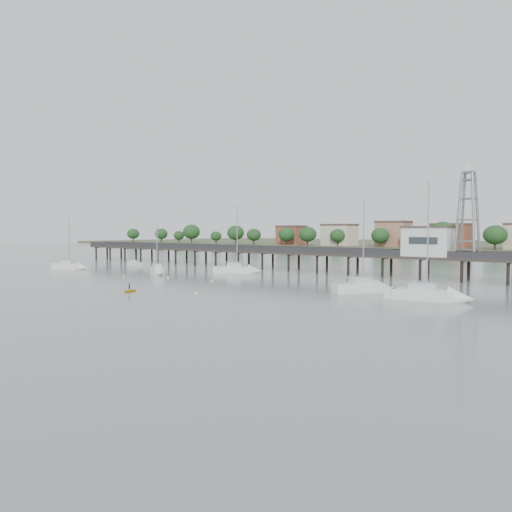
{
  "coord_description": "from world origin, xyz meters",
  "views": [
    {
      "loc": [
        56.27,
        -26.58,
        8.62
      ],
      "look_at": [
        0.83,
        42.0,
        4.0
      ],
      "focal_mm": 35.0,
      "sensor_mm": 36.0,
      "label": 1
    }
  ],
  "objects_px": {
    "sailboat_a": "(73,266)",
    "white_tender": "(134,264)",
    "sailboat_f": "(242,270)",
    "sailboat_c": "(369,287)",
    "pier": "(308,253)",
    "sailboat_b": "(158,271)",
    "sailboat_d": "(437,296)",
    "lattice_tower": "(468,215)",
    "yellow_dinghy": "(129,292)"
  },
  "relations": [
    {
      "from": "sailboat_b",
      "to": "sailboat_a",
      "type": "height_order",
      "value": "sailboat_a"
    },
    {
      "from": "pier",
      "to": "yellow_dinghy",
      "type": "xyz_separation_m",
      "value": [
        -0.92,
        -43.94,
        -3.79
      ]
    },
    {
      "from": "white_tender",
      "to": "pier",
      "type": "bearing_deg",
      "value": 22.49
    },
    {
      "from": "sailboat_f",
      "to": "white_tender",
      "type": "height_order",
      "value": "sailboat_f"
    },
    {
      "from": "sailboat_a",
      "to": "white_tender",
      "type": "bearing_deg",
      "value": 57.46
    },
    {
      "from": "sailboat_c",
      "to": "pier",
      "type": "bearing_deg",
      "value": 80.26
    },
    {
      "from": "yellow_dinghy",
      "to": "sailboat_d",
      "type": "bearing_deg",
      "value": 9.42
    },
    {
      "from": "pier",
      "to": "lattice_tower",
      "type": "relative_size",
      "value": 9.68
    },
    {
      "from": "pier",
      "to": "lattice_tower",
      "type": "height_order",
      "value": "lattice_tower"
    },
    {
      "from": "lattice_tower",
      "to": "sailboat_c",
      "type": "relative_size",
      "value": 1.14
    },
    {
      "from": "sailboat_b",
      "to": "pier",
      "type": "bearing_deg",
      "value": 80.69
    },
    {
      "from": "sailboat_b",
      "to": "yellow_dinghy",
      "type": "xyz_separation_m",
      "value": [
        17.7,
        -19.9,
        -0.66
      ]
    },
    {
      "from": "sailboat_f",
      "to": "yellow_dinghy",
      "type": "xyz_separation_m",
      "value": [
        7.41,
        -32.83,
        -0.64
      ]
    },
    {
      "from": "white_tender",
      "to": "sailboat_c",
      "type": "bearing_deg",
      "value": -3.32
    },
    {
      "from": "sailboat_c",
      "to": "white_tender",
      "type": "height_order",
      "value": "sailboat_c"
    },
    {
      "from": "sailboat_b",
      "to": "sailboat_d",
      "type": "height_order",
      "value": "sailboat_d"
    },
    {
      "from": "sailboat_a",
      "to": "white_tender",
      "type": "distance_m",
      "value": 15.36
    },
    {
      "from": "lattice_tower",
      "to": "sailboat_b",
      "type": "bearing_deg",
      "value": -154.38
    },
    {
      "from": "sailboat_b",
      "to": "white_tender",
      "type": "xyz_separation_m",
      "value": [
        -22.84,
        11.9,
        -0.18
      ]
    },
    {
      "from": "pier",
      "to": "white_tender",
      "type": "xyz_separation_m",
      "value": [
        -41.46,
        -12.13,
        -3.31
      ]
    },
    {
      "from": "sailboat_b",
      "to": "sailboat_d",
      "type": "bearing_deg",
      "value": 26.37
    },
    {
      "from": "sailboat_a",
      "to": "sailboat_f",
      "type": "xyz_separation_m",
      "value": [
        34.75,
        16.3,
        -0.01
      ]
    },
    {
      "from": "lattice_tower",
      "to": "white_tender",
      "type": "distance_m",
      "value": 74.72
    },
    {
      "from": "sailboat_a",
      "to": "white_tender",
      "type": "xyz_separation_m",
      "value": [
        1.62,
        15.27,
        -0.16
      ]
    },
    {
      "from": "sailboat_c",
      "to": "sailboat_f",
      "type": "xyz_separation_m",
      "value": [
        -33.52,
        12.18,
        -0.0
      ]
    },
    {
      "from": "sailboat_f",
      "to": "sailboat_c",
      "type": "bearing_deg",
      "value": -49.85
    },
    {
      "from": "lattice_tower",
      "to": "yellow_dinghy",
      "type": "height_order",
      "value": "lattice_tower"
    },
    {
      "from": "sailboat_b",
      "to": "white_tender",
      "type": "bearing_deg",
      "value": -179.06
    },
    {
      "from": "lattice_tower",
      "to": "yellow_dinghy",
      "type": "bearing_deg",
      "value": -126.42
    },
    {
      "from": "sailboat_d",
      "to": "pier",
      "type": "bearing_deg",
      "value": 133.86
    },
    {
      "from": "pier",
      "to": "sailboat_c",
      "type": "bearing_deg",
      "value": -42.75
    },
    {
      "from": "sailboat_b",
      "to": "yellow_dinghy",
      "type": "bearing_deg",
      "value": -19.89
    },
    {
      "from": "sailboat_f",
      "to": "pier",
      "type": "bearing_deg",
      "value": 23.25
    },
    {
      "from": "sailboat_d",
      "to": "sailboat_f",
      "type": "bearing_deg",
      "value": 151.29
    },
    {
      "from": "sailboat_c",
      "to": "sailboat_b",
      "type": "xyz_separation_m",
      "value": [
        -43.81,
        -0.75,
        0.02
      ]
    },
    {
      "from": "lattice_tower",
      "to": "sailboat_a",
      "type": "relative_size",
      "value": 1.24
    },
    {
      "from": "lattice_tower",
      "to": "sailboat_a",
      "type": "bearing_deg",
      "value": -159.82
    },
    {
      "from": "lattice_tower",
      "to": "sailboat_b",
      "type": "relative_size",
      "value": 1.49
    },
    {
      "from": "sailboat_c",
      "to": "sailboat_a",
      "type": "bearing_deg",
      "value": 126.46
    },
    {
      "from": "sailboat_b",
      "to": "sailboat_d",
      "type": "xyz_separation_m",
      "value": [
        54.16,
        -1.98,
        -0.03
      ]
    },
    {
      "from": "sailboat_f",
      "to": "white_tender",
      "type": "xyz_separation_m",
      "value": [
        -33.13,
        -1.02,
        -0.15
      ]
    },
    {
      "from": "pier",
      "to": "sailboat_c",
      "type": "height_order",
      "value": "sailboat_c"
    },
    {
      "from": "sailboat_f",
      "to": "yellow_dinghy",
      "type": "distance_m",
      "value": 33.66
    },
    {
      "from": "pier",
      "to": "sailboat_c",
      "type": "distance_m",
      "value": 34.45
    },
    {
      "from": "sailboat_a",
      "to": "sailboat_d",
      "type": "distance_m",
      "value": 78.64
    },
    {
      "from": "sailboat_c",
      "to": "sailboat_f",
      "type": "distance_m",
      "value": 35.66
    },
    {
      "from": "sailboat_b",
      "to": "white_tender",
      "type": "height_order",
      "value": "sailboat_b"
    },
    {
      "from": "white_tender",
      "to": "sailboat_f",
      "type": "bearing_deg",
      "value": 7.95
    },
    {
      "from": "pier",
      "to": "sailboat_f",
      "type": "height_order",
      "value": "sailboat_f"
    },
    {
      "from": "sailboat_b",
      "to": "white_tender",
      "type": "distance_m",
      "value": 25.76
    }
  ]
}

